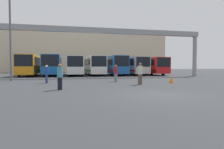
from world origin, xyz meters
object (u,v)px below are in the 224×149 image
object	(u,v)px
pedestrian_mid_right	(60,76)
pedestrian_far_center	(140,73)
pedestrian_mid_left	(116,73)
traffic_cone	(172,80)
bus_slot_3	(94,65)
bus_slot_5	(132,65)
bus_slot_6	(150,65)
bus_slot_4	(114,64)
pedestrian_near_center	(47,74)
bus_slot_2	(74,65)
lamp_post	(10,36)
bus_slot_1	(53,64)
bus_slot_0	(31,64)

from	to	relation	value
pedestrian_mid_right	pedestrian_far_center	size ratio (longest dim) A/B	0.93
pedestrian_mid_left	traffic_cone	bearing A→B (deg)	22.14
pedestrian_mid_right	traffic_cone	distance (m)	10.23
bus_slot_3	pedestrian_far_center	distance (m)	19.83
bus_slot_5	bus_slot_6	size ratio (longest dim) A/B	1.01
bus_slot_4	traffic_cone	distance (m)	17.98
pedestrian_near_center	pedestrian_mid_left	bearing A→B (deg)	-70.00
bus_slot_2	lamp_post	xyz separation A→B (m)	(-6.88, -12.41, 2.87)
bus_slot_5	pedestrian_mid_left	bearing A→B (deg)	-114.11
bus_slot_6	pedestrian_mid_right	size ratio (longest dim) A/B	6.33
bus_slot_5	traffic_cone	distance (m)	18.36
bus_slot_2	pedestrian_mid_left	world-z (taller)	bus_slot_2
bus_slot_4	traffic_cone	bearing A→B (deg)	-86.42
pedestrian_mid_right	lamp_post	bearing A→B (deg)	159.79
pedestrian_far_center	pedestrian_near_center	size ratio (longest dim) A/B	1.12
pedestrian_mid_right	bus_slot_2	bearing A→B (deg)	126.24
lamp_post	bus_slot_1	bearing A→B (deg)	74.99
bus_slot_1	pedestrian_mid_left	size ratio (longest dim) A/B	7.37
bus_slot_1	pedestrian_far_center	world-z (taller)	bus_slot_1
traffic_cone	pedestrian_far_center	bearing A→B (deg)	-166.15
lamp_post	pedestrian_far_center	bearing A→B (deg)	-31.21
bus_slot_1	bus_slot_2	distance (m)	3.49
bus_slot_4	bus_slot_5	world-z (taller)	bus_slot_4
bus_slot_4	traffic_cone	size ratio (longest dim) A/B	17.20
bus_slot_1	pedestrian_mid_left	bearing A→B (deg)	-66.57
bus_slot_5	pedestrian_mid_left	distance (m)	16.89
traffic_cone	bus_slot_5	bearing A→B (deg)	82.60
bus_slot_0	pedestrian_near_center	size ratio (longest dim) A/B	7.23
bus_slot_1	lamp_post	xyz separation A→B (m)	(-3.41, -12.71, 2.79)
bus_slot_0	bus_slot_1	xyz separation A→B (m)	(3.47, 0.29, 0.01)
bus_slot_4	pedestrian_mid_right	bearing A→B (deg)	-112.23
bus_slot_0	lamp_post	bearing A→B (deg)	-89.70
traffic_cone	pedestrian_near_center	bearing A→B (deg)	167.89
lamp_post	bus_slot_0	bearing A→B (deg)	90.30
bus_slot_0	pedestrian_mid_left	distance (m)	19.04
traffic_cone	bus_slot_6	bearing A→B (deg)	72.14
bus_slot_0	bus_slot_3	bearing A→B (deg)	1.79
bus_slot_0	bus_slot_5	size ratio (longest dim) A/B	1.09
bus_slot_5	pedestrian_mid_left	size ratio (longest dim) A/B	6.46
bus_slot_4	traffic_cone	world-z (taller)	bus_slot_4
lamp_post	bus_slot_6	bearing A→B (deg)	29.78
bus_slot_0	pedestrian_far_center	world-z (taller)	bus_slot_0
bus_slot_6	bus_slot_2	bearing A→B (deg)	177.86
bus_slot_3	bus_slot_6	distance (m)	10.46
pedestrian_mid_left	lamp_post	world-z (taller)	lamp_post
bus_slot_5	bus_slot_4	bearing A→B (deg)	-175.49
bus_slot_3	pedestrian_near_center	distance (m)	17.81
bus_slot_6	pedestrian_far_center	bearing A→B (deg)	-115.88
bus_slot_5	pedestrian_far_center	bearing A→B (deg)	-106.73
bus_slot_5	bus_slot_3	bearing A→B (deg)	173.48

